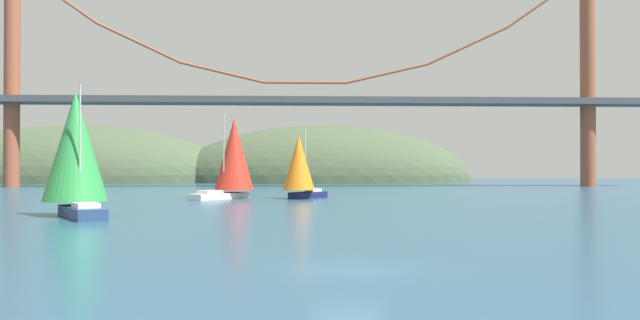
# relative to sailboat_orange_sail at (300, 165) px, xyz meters

# --- Properties ---
(ground_plane) EXTENTS (360.00, 360.00, 0.00)m
(ground_plane) POSITION_rel_sailboat_orange_sail_xyz_m (1.41, -50.52, -3.93)
(ground_plane) COLOR navy
(headland_left) EXTENTS (76.85, 44.00, 27.99)m
(headland_left) POSITION_rel_sailboat_orange_sail_xyz_m (-53.59, 84.48, -3.93)
(headland_left) COLOR #425138
(headland_left) RESTS_ON ground_plane
(headland_center) EXTENTS (74.47, 44.00, 28.07)m
(headland_center) POSITION_rel_sailboat_orange_sail_xyz_m (6.41, 84.48, -3.93)
(headland_center) COLOR #425138
(headland_center) RESTS_ON ground_plane
(suspension_bridge) EXTENTS (143.59, 6.00, 41.20)m
(suspension_bridge) POSITION_rel_sailboat_orange_sail_xyz_m (1.41, 44.48, 13.96)
(suspension_bridge) COLOR brown
(suspension_bridge) RESTS_ON ground_plane
(sailboat_orange_sail) EXTENTS (6.10, 6.66, 8.42)m
(sailboat_orange_sail) POSITION_rel_sailboat_orange_sail_xyz_m (0.00, 0.00, 0.00)
(sailboat_orange_sail) COLOR #191E4C
(sailboat_orange_sail) RESTS_ON ground_plane
(sailboat_green_sail) EXTENTS (7.22, 9.18, 9.81)m
(sailboat_green_sail) POSITION_rel_sailboat_orange_sail_xyz_m (-17.20, -24.74, 1.06)
(sailboat_green_sail) COLOR navy
(sailboat_green_sail) RESTS_ON ground_plane
(sailboat_scarlet_sail) EXTENTS (8.18, 8.84, 9.82)m
(sailboat_scarlet_sail) POSITION_rel_sailboat_orange_sail_xyz_m (-7.87, 1.69, 0.96)
(sailboat_scarlet_sail) COLOR white
(sailboat_scarlet_sail) RESTS_ON ground_plane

